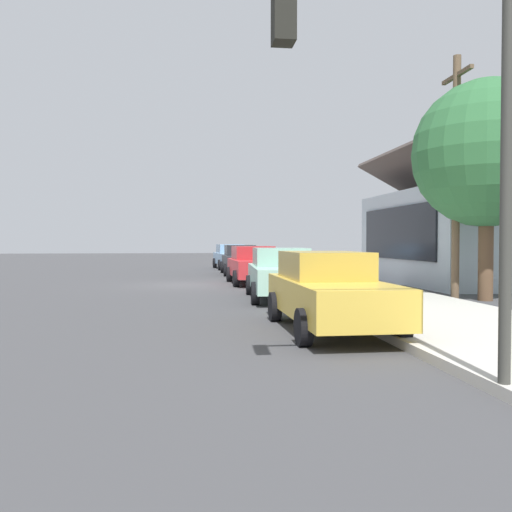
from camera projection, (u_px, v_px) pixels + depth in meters
name	position (u px, v px, depth m)	size (l,w,h in m)	color
ground_plane	(188.00, 285.00, 22.53)	(120.00, 120.00, 0.00)	#424244
sidewalk_curb	(321.00, 282.00, 23.23)	(60.00, 4.20, 0.16)	beige
car_skyblue	(231.00, 256.00, 35.70)	(4.98, 2.22, 1.59)	#8CB7E0
car_charcoal	(240.00, 259.00, 29.83)	(4.88, 2.02, 1.59)	#2D3035
car_cherry	(254.00, 265.00, 23.27)	(4.56, 2.12, 1.59)	red
car_seafoam	(281.00, 273.00, 17.20)	(4.88, 2.28, 1.59)	#9ED1BC
car_mustard	(328.00, 290.00, 11.14)	(4.83, 1.99, 1.59)	gold
storefront_building	(468.00, 234.00, 23.66)	(10.08, 6.70, 5.75)	#ADBCC6
shade_tree	(487.00, 154.00, 16.57)	(4.45, 4.45, 6.68)	brown
traffic_light_main	(419.00, 91.00, 6.15)	(0.37, 2.79, 5.20)	#383833
utility_pole_wooden	(456.00, 172.00, 16.92)	(1.80, 0.24, 7.50)	brown
fire_hydrant_red	(297.00, 275.00, 21.29)	(0.22, 0.22, 0.71)	red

